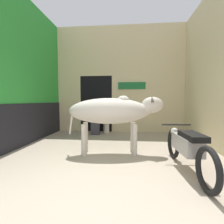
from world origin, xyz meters
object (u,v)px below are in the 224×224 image
at_px(cow, 114,111).
at_px(plastic_stool, 106,127).
at_px(shopkeeper_seated, 96,116).
at_px(motorcycle_near, 187,147).

height_order(cow, plastic_stool, cow).
bearing_deg(shopkeeper_seated, cow, -69.12).
bearing_deg(cow, shopkeeper_seated, 110.88).
distance_m(cow, shopkeeper_seated, 2.40).
relative_size(cow, motorcycle_near, 1.07).
relative_size(motorcycle_near, shopkeeper_seated, 1.67).
bearing_deg(plastic_stool, shopkeeper_seated, -145.79).
relative_size(cow, shopkeeper_seated, 1.78).
height_order(motorcycle_near, shopkeeper_seated, shopkeeper_seated).
distance_m(cow, motorcycle_near, 1.73).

